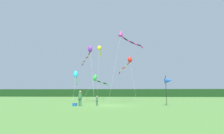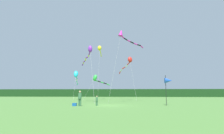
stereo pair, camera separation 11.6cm
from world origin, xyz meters
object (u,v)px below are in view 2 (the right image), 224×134
Objects in this scene: person_child at (97,100)px; kite_yellow at (100,49)px; kite_cyan at (76,76)px; kite_purple at (89,52)px; banner_flag_pole at (168,81)px; cooler_box at (75,105)px; kite_magenta at (124,35)px; kite_green at (96,78)px; person_adult at (80,98)px; kite_red at (128,62)px.

kite_yellow is at bearing 97.91° from person_child.
kite_purple is at bearing -64.46° from kite_cyan.
person_child is 21.12m from kite_cyan.
cooler_box is at bearing -171.17° from banner_flag_pole.
kite_magenta reaches higher than kite_purple.
kite_cyan reaches higher than cooler_box.
person_child is 2.54× the size of cooler_box.
kite_green is 9.01m from kite_yellow.
kite_cyan is (-6.19, 19.62, 4.49)m from person_adult.
banner_flag_pole is 0.31× the size of kite_magenta.
kite_cyan is at bearing 163.95° from kite_red.
banner_flag_pole is 0.40× the size of kite_purple.
kite_magenta is (3.26, 7.08, 10.33)m from person_child.
person_child is 11.32m from kite_purple.
kite_purple reaches higher than kite_green.
kite_magenta reaches higher than person_adult.
kite_red is (6.53, 1.63, 3.58)m from kite_green.
person_adult is 13.68m from kite_magenta.
kite_yellow is (-2.64, 18.98, 11.07)m from person_child.
person_adult reaches higher than person_child.
kite_magenta is at bearing 56.52° from person_adult.
kite_yellow reaches higher than kite_cyan.
banner_flag_pole is at bearing -48.20° from kite_green.
kite_green is at bearing 89.87° from cooler_box.
kite_cyan is (-5.32, 11.13, -2.91)m from kite_purple.
person_adult is 0.17× the size of kite_cyan.
cooler_box is at bearing -88.41° from kite_purple.
kite_green is (-5.76, 6.70, -6.62)m from kite_magenta.
person_adult is 18.54m from kite_red.
person_child is 2.66m from cooler_box.
kite_magenta is 1.11× the size of kite_cyan.
kite_red is at bearing -16.05° from kite_cyan.
kite_green is at bearing 130.68° from kite_magenta.
person_adult is at bearing -123.48° from kite_magenta.
kite_purple is (-6.03, 0.69, -2.59)m from kite_magenta.
kite_cyan is at bearing 107.50° from person_adult.
kite_green is (-11.31, 12.65, 1.34)m from banner_flag_pole.
person_adult is at bearing -87.62° from kite_green.
banner_flag_pole is at bearing -57.33° from kite_yellow.
kite_red reaches higher than person_adult.
kite_yellow reaches higher than kite_red.
person_adult is 1.04m from cooler_box.
banner_flag_pole is at bearing -46.98° from kite_magenta.
kite_purple is 0.75× the size of kite_yellow.
cooler_box is at bearing -112.25° from kite_red.
kite_cyan is (-12.12, 3.49, -2.46)m from kite_red.
kite_red is (6.57, 16.05, 7.77)m from cooler_box.
kite_green is 0.59× the size of kite_red.
person_child is 0.22× the size of kite_green.
kite_yellow is at bearing 122.67° from banner_flag_pole.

